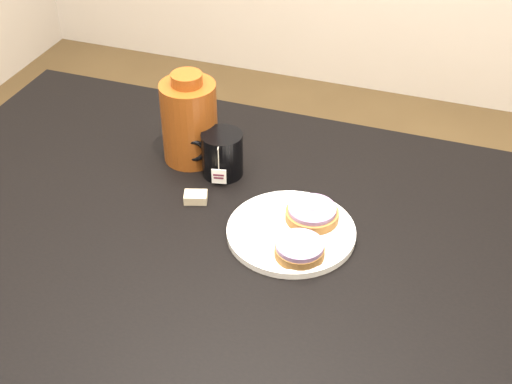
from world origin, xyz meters
TOP-DOWN VIEW (x-y plane):
  - table at (0.00, 0.00)m, footprint 1.40×0.90m
  - plate at (0.10, 0.02)m, footprint 0.24×0.24m
  - bagel_back at (0.13, 0.07)m, footprint 0.12×0.12m
  - bagel_front at (0.13, -0.04)m, footprint 0.12×0.12m
  - mug at (-0.10, 0.17)m, footprint 0.13×0.10m
  - teabag_pouch at (-0.11, 0.06)m, footprint 0.05×0.04m
  - bagel_package at (-0.18, 0.20)m, footprint 0.15×0.15m

SIDE VIEW (x-z plane):
  - table at x=0.00m, z-range 0.29..1.04m
  - plate at x=0.10m, z-range 0.75..0.77m
  - teabag_pouch at x=-0.11m, z-range 0.75..0.77m
  - bagel_back at x=0.13m, z-range 0.76..0.79m
  - bagel_front at x=0.13m, z-range 0.76..0.79m
  - mug at x=-0.10m, z-range 0.75..0.85m
  - bagel_package at x=-0.18m, z-range 0.74..0.94m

